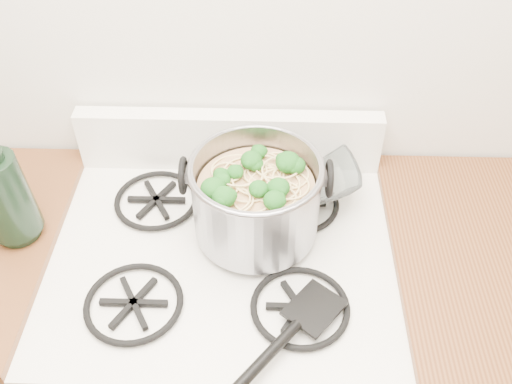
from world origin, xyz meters
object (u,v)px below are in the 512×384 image
Objects in this scene: gas_range at (229,360)px; bottle at (0,184)px; glass_bowl at (295,180)px; spatula at (314,306)px; stock_pot at (256,199)px.

gas_range is 3.03× the size of bottle.
glass_bowl is at bearing 51.45° from gas_range.
glass_bowl is 0.38× the size of bottle.
bottle is at bearing -164.03° from glass_bowl.
glass_bowl is at bearing 134.10° from spatula.
spatula reaches higher than gas_range.
gas_range is 8.01× the size of glass_bowl.
glass_bowl is (-0.03, 0.37, 0.00)m from spatula.
gas_range is 0.78m from bottle.
stock_pot is at bearing -14.67° from bottle.
stock_pot is at bearing 158.24° from spatula.
stock_pot is 1.04× the size of bottle.
stock_pot is 2.76× the size of glass_bowl.
gas_range is 2.98× the size of spatula.
gas_range is 2.90× the size of stock_pot.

